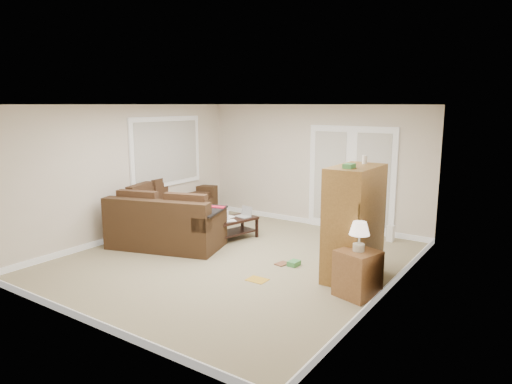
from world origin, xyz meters
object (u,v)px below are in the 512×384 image
Objects in this scene: coffee_table at (232,228)px; side_cabinet at (358,270)px; tv_armoire at (354,222)px; sectional_sofa at (170,217)px.

coffee_table is 3.14m from side_cabinet.
tv_armoire reaches higher than side_cabinet.
sectional_sofa is 1.76× the size of tv_armoire.
side_cabinet is (2.93, -1.13, 0.15)m from coffee_table.
tv_armoire is at bearing 1.27° from coffee_table.
sectional_sofa is at bearing 178.15° from tv_armoire.
tv_armoire is (2.62, -0.55, 0.61)m from coffee_table.
tv_armoire reaches higher than coffee_table.
sectional_sofa is at bearing -173.94° from side_cabinet.
sectional_sofa reaches higher than coffee_table.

